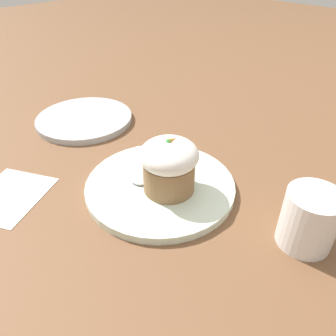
{
  "coord_description": "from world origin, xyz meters",
  "views": [
    {
      "loc": [
        -0.31,
        -0.33,
        0.37
      ],
      "look_at": [
        -0.0,
        -0.02,
        0.06
      ],
      "focal_mm": 35.0,
      "sensor_mm": 36.0,
      "label": 1
    }
  ],
  "objects": [
    {
      "name": "dessert_plate",
      "position": [
        0.0,
        0.0,
        0.01
      ],
      "size": [
        0.26,
        0.26,
        0.01
      ],
      "color": "silver",
      "rests_on": "ground_plane"
    },
    {
      "name": "spoon",
      "position": [
        -0.02,
        0.04,
        0.02
      ],
      "size": [
        0.04,
        0.11,
        0.01
      ],
      "color": "#B7B7BC",
      "rests_on": "dessert_plate"
    },
    {
      "name": "paper_napkin",
      "position": [
        -0.2,
        0.17,
        0.0
      ],
      "size": [
        0.17,
        0.17,
        0.0
      ],
      "color": "white",
      "rests_on": "ground_plane"
    },
    {
      "name": "carrot_cake",
      "position": [
        -0.0,
        -0.02,
        0.06
      ],
      "size": [
        0.1,
        0.1,
        0.1
      ],
      "color": "olive",
      "rests_on": "dessert_plate"
    },
    {
      "name": "ground_plane",
      "position": [
        0.0,
        0.0,
        0.0
      ],
      "size": [
        4.0,
        4.0,
        0.0
      ],
      "primitive_type": "plane",
      "color": "brown"
    },
    {
      "name": "side_plate",
      "position": [
        0.05,
        0.32,
        0.01
      ],
      "size": [
        0.23,
        0.23,
        0.01
      ],
      "color": "#B2B7BC",
      "rests_on": "ground_plane"
    },
    {
      "name": "coffee_cup",
      "position": [
        0.07,
        -0.24,
        0.04
      ],
      "size": [
        0.11,
        0.08,
        0.09
      ],
      "color": "white",
      "rests_on": "ground_plane"
    }
  ]
}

